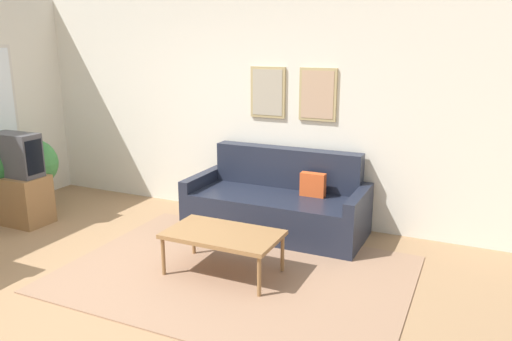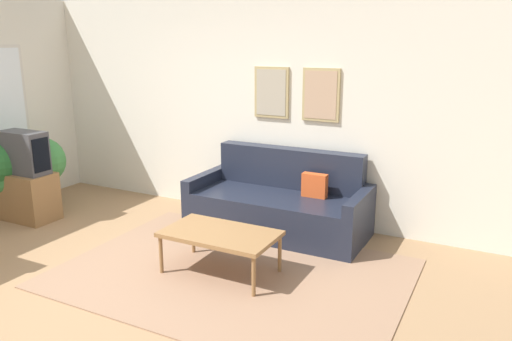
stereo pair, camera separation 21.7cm
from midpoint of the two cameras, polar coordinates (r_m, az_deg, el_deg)
ground_plane at (r=4.70m, az=-19.57°, el=-13.40°), size 16.00×16.00×0.00m
area_rug at (r=4.83m, az=-3.74°, el=-11.68°), size 3.18×2.27×0.01m
wall_back at (r=6.30m, az=-4.07°, el=7.35°), size 8.00×0.09×2.70m
couch at (r=5.75m, az=1.42°, el=-3.94°), size 2.03×0.90×0.92m
coffee_table at (r=4.69m, az=-5.13°, el=-7.46°), size 1.06×0.61×0.42m
tv_stand at (r=6.68m, az=-26.08°, el=-2.99°), size 0.66×0.42×0.59m
tv at (r=6.55m, az=-26.60°, el=1.61°), size 0.61×0.28×0.51m
potted_plant_by_window at (r=6.93m, az=-24.95°, el=0.47°), size 0.61×0.61×0.95m
potted_plant_small at (r=6.85m, az=-27.96°, el=-1.25°), size 0.50×0.50×0.76m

